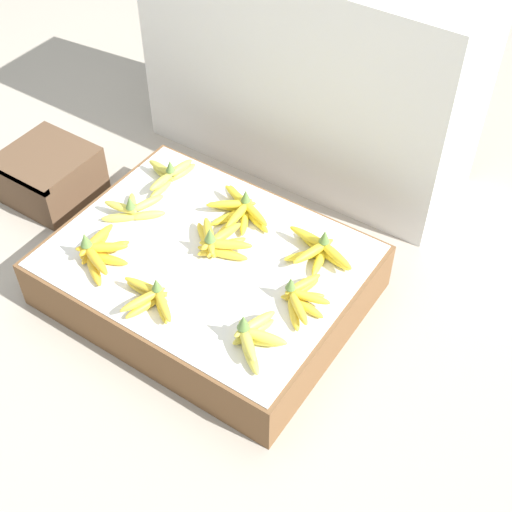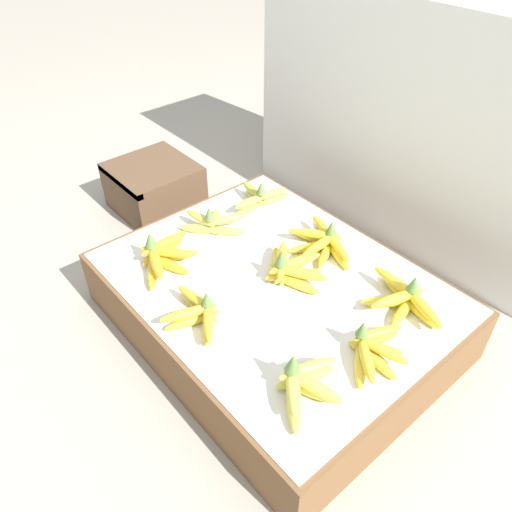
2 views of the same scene
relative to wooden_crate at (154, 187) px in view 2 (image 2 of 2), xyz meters
name	(u,v)px [view 2 (image 2 of 2)]	position (x,y,z in m)	size (l,w,h in m)	color
ground_plane	(274,326)	(0.79, -0.07, -0.09)	(10.00, 10.00, 0.00)	#A89E8E
display_platform	(275,304)	(0.79, -0.07, 0.00)	(0.95, 0.74, 0.18)	brown
back_vendor_table	(426,115)	(0.67, 0.73, 0.31)	(1.21, 0.44, 0.81)	white
wooden_crate	(154,187)	(0.00, 0.00, 0.00)	(0.30, 0.30, 0.19)	brown
banana_bunch_front_left	(162,256)	(0.52, -0.27, 0.12)	(0.17, 0.21, 0.11)	gold
banana_bunch_front_midleft	(199,313)	(0.78, -0.32, 0.12)	(0.23, 0.16, 0.09)	gold
banana_bunch_front_midright	(303,384)	(1.11, -0.28, 0.12)	(0.17, 0.21, 0.11)	#DBCC4C
banana_bunch_middle_left	(213,222)	(0.48, -0.06, 0.12)	(0.19, 0.19, 0.10)	#DBCC4C
banana_bunch_middle_midleft	(290,269)	(0.80, -0.03, 0.12)	(0.24, 0.18, 0.11)	gold
banana_bunch_middle_midright	(373,350)	(1.14, -0.08, 0.12)	(0.15, 0.22, 0.10)	gold
banana_bunch_back_left	(259,198)	(0.47, 0.14, 0.12)	(0.14, 0.23, 0.10)	gold
banana_bunch_back_midleft	(324,241)	(0.77, 0.14, 0.12)	(0.25, 0.22, 0.10)	yellow
banana_bunch_back_midright	(405,299)	(1.09, 0.12, 0.12)	(0.26, 0.18, 0.10)	yellow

